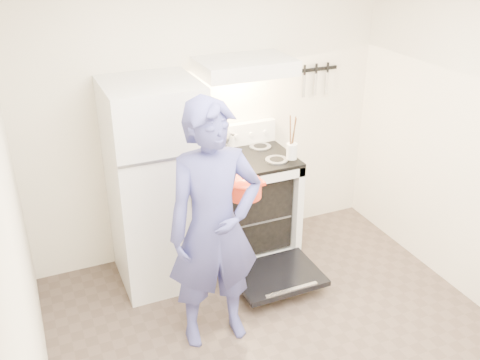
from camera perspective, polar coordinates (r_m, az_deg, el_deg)
name	(u,v)px	position (r m, az deg, el deg)	size (l,w,h in m)	color
back_wall	(208,115)	(4.62, -3.39, 6.89)	(3.20, 0.02, 2.50)	#F3E6CC
refrigerator	(157,186)	(4.31, -8.87, -0.62)	(0.70, 0.70, 1.70)	silver
stove_body	(248,208)	(4.75, 0.83, -2.97)	(0.76, 0.65, 0.92)	silver
cooktop	(248,159)	(4.54, 0.86, 2.28)	(0.76, 0.65, 0.03)	black
backsplash	(235,135)	(4.74, -0.54, 4.83)	(0.76, 0.07, 0.20)	silver
oven_door	(277,275)	(4.48, 3.96, -10.12)	(0.70, 0.54, 0.04)	black
oven_rack	(248,210)	(4.76, 0.83, -3.19)	(0.60, 0.52, 0.01)	gray
range_hood	(245,66)	(4.35, 0.52, 12.04)	(0.76, 0.50, 0.12)	silver
knife_strip	(317,69)	(4.96, 8.25, 11.63)	(0.40, 0.02, 0.03)	black
pizza_stone	(251,206)	(4.79, 1.21, -2.80)	(0.33, 0.33, 0.02)	#8C674E
tea_kettle	(219,135)	(4.60, -2.25, 4.77)	(0.24, 0.20, 0.29)	#B7B6BB
utensil_jar	(292,151)	(4.43, 5.54, 3.08)	(0.09, 0.09, 0.13)	silver
person	(214,228)	(3.60, -2.75, -5.14)	(0.66, 0.43, 1.80)	#3A3E7B
dutch_oven	(244,189)	(3.91, 0.43, -0.95)	(0.33, 0.26, 0.22)	red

